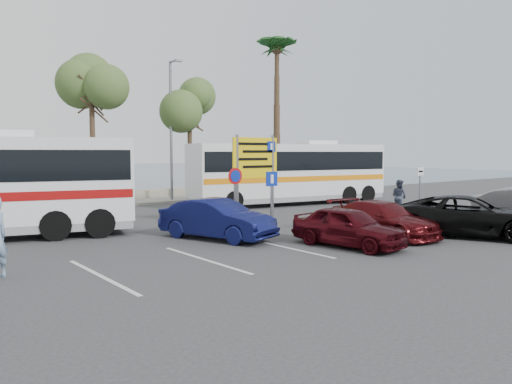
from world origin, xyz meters
TOP-DOWN VIEW (x-y plane):
  - ground at (0.00, 0.00)m, footprint 120.00×120.00m
  - kerb_strip at (0.00, 14.00)m, footprint 44.00×2.40m
  - seawall at (0.00, 16.00)m, footprint 48.00×0.80m
  - tree_mid at (-1.50, 14.00)m, footprint 3.20×3.20m
  - tree_right at (4.50, 14.00)m, footprint 3.20×3.20m
  - palm_tree at (11.50, 14.00)m, footprint 4.80×4.80m
  - street_lamp_right at (3.00, 13.52)m, footprint 0.45×1.15m
  - direction_sign at (1.00, 3.20)m, footprint 2.20×0.12m
  - sign_no_stop at (-0.60, 2.38)m, footprint 0.60×0.08m
  - sign_parking at (-0.20, 0.79)m, footprint 0.50×0.07m
  - sign_taxi at (9.80, 1.49)m, footprint 0.50×0.07m
  - lane_markings at (-1.14, -1.00)m, footprint 12.02×4.20m
  - coach_bus_right at (7.50, 8.24)m, footprint 11.76×4.51m
  - car_blue at (-2.00, 1.50)m, footprint 2.65×4.34m
  - car_maroon at (2.80, -1.67)m, footprint 1.96×4.29m
  - car_red at (0.40, -2.17)m, footprint 1.89×3.82m
  - suv_black at (5.20, -3.50)m, footprint 4.33×5.59m
  - pedestrian_far at (8.84, 1.98)m, footprint 0.67×0.83m

SIDE VIEW (x-z plane):
  - ground at x=0.00m, z-range 0.00..0.00m
  - lane_markings at x=-1.14m, z-range 0.00..0.01m
  - kerb_strip at x=0.00m, z-range 0.00..0.15m
  - seawall at x=0.00m, z-range 0.00..0.60m
  - car_maroon at x=2.80m, z-range 0.00..1.22m
  - car_red at x=0.40m, z-range 0.00..1.25m
  - car_blue at x=-2.00m, z-range 0.00..1.35m
  - suv_black at x=5.20m, z-range 0.00..1.41m
  - pedestrian_far at x=8.84m, z-range 0.00..1.61m
  - sign_taxi at x=9.80m, z-range 0.32..2.52m
  - sign_parking at x=-0.20m, z-range 0.34..2.59m
  - sign_no_stop at x=-0.60m, z-range 0.40..2.75m
  - coach_bus_right at x=7.50m, z-range -0.13..3.46m
  - direction_sign at x=1.00m, z-range 0.63..4.23m
  - street_lamp_right at x=3.00m, z-range 0.59..8.60m
  - tree_right at x=4.50m, z-range 2.47..9.87m
  - tree_mid at x=-1.50m, z-range 2.65..10.65m
  - palm_tree at x=11.50m, z-range 4.27..15.47m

